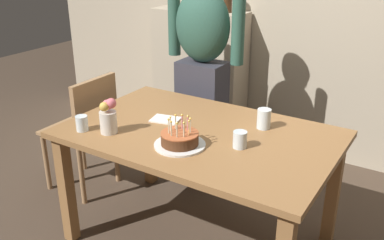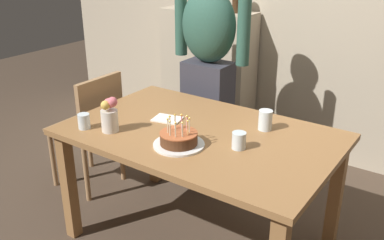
{
  "view_description": "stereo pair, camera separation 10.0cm",
  "coord_description": "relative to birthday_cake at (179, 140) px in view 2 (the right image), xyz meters",
  "views": [
    {
      "loc": [
        1.13,
        -1.88,
        1.73
      ],
      "look_at": [
        0.0,
        -0.08,
        0.84
      ],
      "focal_mm": 40.2,
      "sensor_mm": 36.0,
      "label": 1
    },
    {
      "loc": [
        1.21,
        -1.83,
        1.73
      ],
      "look_at": [
        0.0,
        -0.08,
        0.84
      ],
      "focal_mm": 40.2,
      "sensor_mm": 36.0,
      "label": 2
    }
  ],
  "objects": [
    {
      "name": "flower_vase",
      "position": [
        -0.43,
        -0.07,
        0.06
      ],
      "size": [
        0.1,
        0.1,
        0.2
      ],
      "color": "silver",
      "rests_on": "dining_table"
    },
    {
      "name": "dining_chair",
      "position": [
        -1.0,
        0.3,
        -0.26
      ],
      "size": [
        0.42,
        0.42,
        0.87
      ],
      "rotation": [
        0.0,
        0.0,
        -1.57
      ],
      "color": "#A37A51",
      "rests_on": "ground_plane"
    },
    {
      "name": "person_man_bearded",
      "position": [
        -0.41,
        0.92,
        0.1
      ],
      "size": [
        0.61,
        0.27,
        1.66
      ],
      "rotation": [
        0.0,
        0.0,
        3.14
      ],
      "color": "#33333D",
      "rests_on": "ground_plane"
    },
    {
      "name": "water_glass_near",
      "position": [
        0.28,
        0.45,
        0.02
      ],
      "size": [
        0.08,
        0.08,
        0.11
      ],
      "primitive_type": "cylinder",
      "color": "silver",
      "rests_on": "dining_table"
    },
    {
      "name": "water_glass_side",
      "position": [
        -0.57,
        -0.13,
        0.01
      ],
      "size": [
        0.07,
        0.07,
        0.09
      ],
      "primitive_type": "cylinder",
      "color": "silver",
      "rests_on": "dining_table"
    },
    {
      "name": "shelf_cabinet",
      "position": [
        -0.81,
        1.54,
        -0.17
      ],
      "size": [
        0.84,
        0.3,
        1.47
      ],
      "color": "tan",
      "rests_on": "ground_plane"
    },
    {
      "name": "napkin_stack",
      "position": [
        -0.26,
        0.24,
        -0.03
      ],
      "size": [
        0.19,
        0.15,
        0.01
      ],
      "primitive_type": "cube",
      "rotation": [
        0.0,
        0.0,
        0.21
      ],
      "color": "white",
      "rests_on": "dining_table"
    },
    {
      "name": "dining_table",
      "position": [
        -0.01,
        0.21,
        -0.13
      ],
      "size": [
        1.5,
        0.96,
        0.74
      ],
      "color": "olive",
      "rests_on": "ground_plane"
    },
    {
      "name": "water_glass_far",
      "position": [
        0.27,
        0.15,
        0.01
      ],
      "size": [
        0.07,
        0.07,
        0.09
      ],
      "primitive_type": "cylinder",
      "color": "silver",
      "rests_on": "dining_table"
    },
    {
      "name": "birthday_cake",
      "position": [
        0.0,
        0.0,
        0.0
      ],
      "size": [
        0.27,
        0.27,
        0.16
      ],
      "color": "white",
      "rests_on": "dining_table"
    },
    {
      "name": "ground_plane",
      "position": [
        -0.01,
        0.21,
        -0.78
      ],
      "size": [
        10.0,
        10.0,
        0.0
      ],
      "primitive_type": "plane",
      "color": "#47382B"
    }
  ]
}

